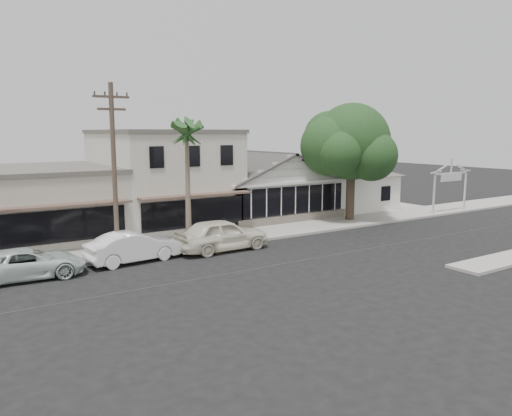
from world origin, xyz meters
TOP-DOWN VIEW (x-y plane):
  - ground at (0.00, 0.00)m, footprint 140.00×140.00m
  - sidewalk_north at (-8.00, 6.75)m, footprint 90.00×3.50m
  - corner_shop at (5.00, 12.47)m, footprint 10.40×8.60m
  - side_cottage at (13.20, 11.50)m, footprint 6.00×6.00m
  - arch_sign at (18.40, 5.30)m, footprint 4.12×0.12m
  - row_building_near at (-3.00, 13.50)m, footprint 8.00×10.00m
  - row_building_midnear at (-12.00, 13.50)m, footprint 10.00×10.00m
  - utility_pole at (-9.00, 5.20)m, footprint 1.80×0.24m
  - car_0 at (-3.40, 4.21)m, footprint 5.39×2.26m
  - car_1 at (-8.40, 4.52)m, footprint 4.88×2.11m
  - car_2 at (-13.40, 4.30)m, footprint 5.11×2.64m
  - shade_tree at (9.07, 7.39)m, footprint 7.83×7.08m
  - palm_east at (-4.69, 5.75)m, footprint 2.96×2.96m

SIDE VIEW (x-z plane):
  - ground at x=0.00m, z-range 0.00..0.00m
  - sidewalk_north at x=-8.00m, z-range 0.00..0.15m
  - car_2 at x=-13.40m, z-range 0.00..1.38m
  - car_1 at x=-8.40m, z-range 0.00..1.56m
  - car_0 at x=-3.40m, z-range 0.00..1.82m
  - side_cottage at x=13.20m, z-range 0.00..3.00m
  - row_building_midnear at x=-12.00m, z-range 0.00..4.20m
  - corner_shop at x=5.00m, z-range 0.07..5.17m
  - arch_sign at x=18.40m, z-range 1.18..5.13m
  - row_building_near at x=-3.00m, z-range 0.00..6.50m
  - utility_pole at x=-9.00m, z-range 0.29..9.29m
  - shade_tree at x=9.07m, z-range 1.37..10.06m
  - palm_east at x=-4.69m, z-range 2.73..10.43m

